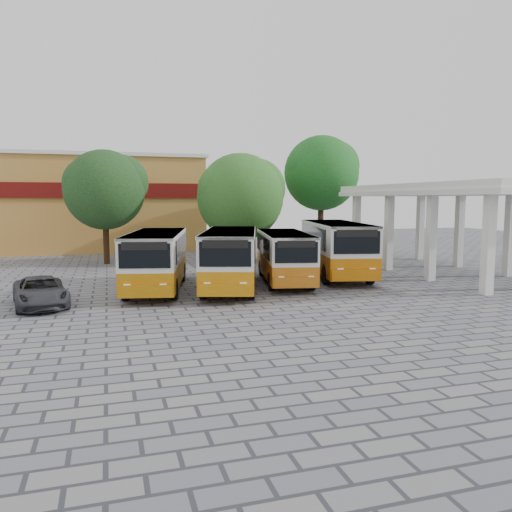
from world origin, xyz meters
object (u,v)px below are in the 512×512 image
object	(u,v)px
bus_far_right	(336,245)
bus_centre_left	(230,255)
bus_far_left	(157,257)
parked_car	(40,292)
bus_centre_right	(285,254)

from	to	relation	value
bus_far_right	bus_centre_left	bearing A→B (deg)	-149.74
bus_far_left	parked_car	distance (m)	5.71
bus_centre_right	bus_far_right	distance (m)	3.84
bus_centre_left	bus_far_right	world-z (taller)	bus_far_right
bus_far_left	parked_car	bearing A→B (deg)	-142.49
bus_centre_right	bus_far_left	bearing A→B (deg)	-166.19
bus_centre_right	bus_centre_left	bearing A→B (deg)	-151.37
bus_far_right	parked_car	world-z (taller)	bus_far_right
bus_centre_right	bus_far_right	bearing A→B (deg)	30.20
bus_centre_left	parked_car	distance (m)	8.87
bus_centre_left	parked_car	size ratio (longest dim) A/B	1.96
bus_centre_left	bus_far_right	xyz separation A→B (m)	(6.87, 2.23, 0.12)
bus_far_left	bus_centre_right	distance (m)	6.82
bus_centre_left	bus_centre_right	size ratio (longest dim) A/B	1.10
bus_centre_right	parked_car	size ratio (longest dim) A/B	1.79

